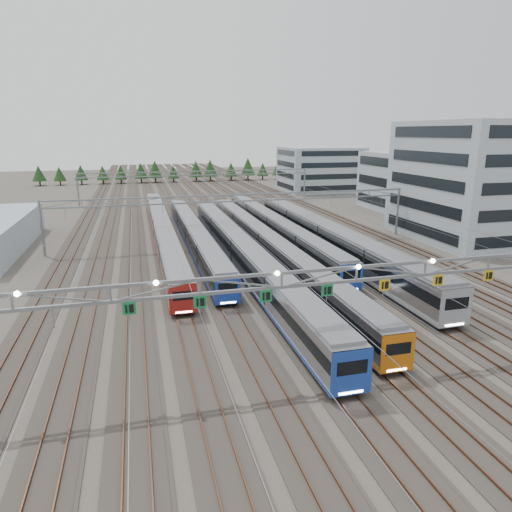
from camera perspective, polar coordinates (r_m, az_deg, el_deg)
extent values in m
plane|color=#47423A|center=(36.13, 11.78, -13.30)|extent=(400.00, 400.00, 0.00)
cube|color=#2D2823|center=(130.16, -8.09, 7.57)|extent=(54.00, 260.00, 0.08)
cube|color=brown|center=(129.74, -19.41, 6.89)|extent=(0.08, 260.00, 0.16)
cube|color=brown|center=(135.43, 2.76, 8.05)|extent=(0.08, 260.00, 0.16)
cube|color=brown|center=(130.07, -8.41, 7.61)|extent=(0.08, 260.00, 0.16)
cube|color=brown|center=(130.23, -7.78, 7.64)|extent=(0.08, 260.00, 0.16)
cube|color=black|center=(75.19, -11.61, 2.12)|extent=(2.20, 64.53, 0.33)
cube|color=#96989E|center=(74.85, -11.68, 3.32)|extent=(2.59, 65.85, 2.91)
cube|color=black|center=(74.78, -11.69, 3.59)|extent=(2.65, 65.52, 0.88)
cube|color=maroon|center=(75.10, -11.63, 2.41)|extent=(2.64, 65.52, 0.32)
cube|color=slate|center=(74.55, -11.74, 4.49)|extent=(2.33, 64.53, 0.23)
cube|color=maroon|center=(43.22, -9.08, -5.34)|extent=(2.61, 0.12, 2.91)
cube|color=black|center=(43.07, -9.09, -4.92)|extent=(1.94, 0.10, 0.88)
cube|color=white|center=(43.62, -9.00, -6.93)|extent=(1.55, 0.06, 0.14)
cube|color=black|center=(70.69, -7.73, 1.47)|extent=(2.19, 52.07, 0.33)
cube|color=#96989E|center=(70.33, -7.77, 2.74)|extent=(2.58, 53.13, 2.90)
cube|color=black|center=(70.26, -7.78, 3.01)|extent=(2.64, 52.87, 0.87)
cube|color=#1C3DA9|center=(70.60, -7.74, 1.77)|extent=(2.63, 52.87, 0.32)
cube|color=slate|center=(70.02, -7.82, 3.97)|extent=(2.32, 52.07, 0.23)
cube|color=#1C3DA9|center=(45.07, -3.55, -4.31)|extent=(2.60, 0.12, 2.90)
cube|color=black|center=(44.93, -3.55, -3.90)|extent=(1.93, 0.10, 0.87)
cube|color=white|center=(45.45, -3.50, -5.84)|extent=(1.55, 0.06, 0.14)
cube|color=black|center=(58.85, -1.76, -1.20)|extent=(2.41, 61.40, 0.36)
cube|color=#96989E|center=(58.37, -1.77, 0.47)|extent=(2.84, 62.65, 3.19)
cube|color=black|center=(58.28, -1.77, 0.83)|extent=(2.90, 62.34, 0.96)
cube|color=#1E3FA4|center=(58.73, -1.76, -0.80)|extent=(2.89, 62.34, 0.35)
cube|color=slate|center=(57.96, -1.78, 2.09)|extent=(2.55, 61.40, 0.25)
cube|color=#1E3FA4|center=(30.71, 11.86, -14.10)|extent=(2.86, 0.12, 3.19)
cube|color=black|center=(30.51, 11.93, -13.49)|extent=(2.13, 0.10, 0.96)
cube|color=white|center=(31.37, 11.77, -16.37)|extent=(1.70, 0.06, 0.15)
cube|color=black|center=(63.50, 1.43, 0.02)|extent=(2.22, 65.13, 0.34)
cube|color=#96989E|center=(63.09, 1.44, 1.45)|extent=(2.61, 66.46, 2.94)
cube|color=black|center=(63.00, 1.44, 1.76)|extent=(2.67, 66.12, 0.89)
cube|color=#C76611|center=(63.39, 1.43, 0.36)|extent=(2.66, 66.12, 0.33)
cube|color=slate|center=(62.73, 1.45, 2.84)|extent=(2.35, 65.13, 0.23)
cube|color=#C76611|center=(34.29, 17.30, -11.51)|extent=(2.63, 0.12, 2.94)
cube|color=black|center=(34.11, 17.37, -11.00)|extent=(1.96, 0.10, 0.89)
cube|color=white|center=(34.83, 17.18, -13.44)|extent=(1.57, 0.06, 0.14)
cube|color=black|center=(75.42, 2.30, 2.47)|extent=(2.27, 55.34, 0.34)
cube|color=#96989E|center=(75.07, 2.32, 3.71)|extent=(2.67, 56.47, 3.00)
cube|color=black|center=(75.00, 2.32, 3.97)|extent=(2.73, 56.18, 0.90)
cube|color=blue|center=(75.33, 2.31, 2.76)|extent=(2.72, 56.18, 0.33)
cube|color=slate|center=(74.77, 2.33, 4.90)|extent=(2.40, 55.34, 0.24)
cube|color=blue|center=(49.66, 11.83, -2.67)|extent=(2.69, 0.12, 3.00)
cube|color=black|center=(49.52, 11.87, -2.29)|extent=(2.00, 0.10, 0.90)
cube|color=white|center=(50.02, 11.78, -4.12)|extent=(1.60, 0.06, 0.14)
cube|color=black|center=(66.64, 8.84, 0.61)|extent=(2.66, 54.64, 0.40)
cube|color=#96989E|center=(66.18, 8.91, 2.24)|extent=(3.13, 55.76, 3.52)
cube|color=black|center=(66.09, 8.92, 2.60)|extent=(3.19, 55.48, 1.06)
cube|color=#92989F|center=(66.53, 8.86, 1.00)|extent=(3.18, 55.48, 0.39)
cube|color=slate|center=(65.79, 8.97, 3.83)|extent=(2.81, 54.64, 0.28)
cube|color=#92989F|center=(43.22, 23.72, -5.96)|extent=(3.15, 0.12, 3.52)
cube|color=black|center=(43.06, 23.80, -5.45)|extent=(2.35, 0.10, 1.06)
cube|color=white|center=(43.73, 23.55, -7.87)|extent=(1.88, 0.06, 0.17)
cube|color=slate|center=(33.16, 12.50, -1.36)|extent=(56.00, 0.22, 0.22)
cube|color=slate|center=(33.46, 12.40, -3.00)|extent=(56.00, 0.22, 0.22)
cube|color=#17733C|center=(30.08, -15.58, -6.33)|extent=(0.85, 0.06, 0.85)
cube|color=#17733C|center=(30.28, -7.01, -5.72)|extent=(0.85, 0.06, 0.85)
cube|color=#17733C|center=(31.13, 1.25, -5.01)|extent=(0.85, 0.06, 0.85)
cube|color=#17733C|center=(32.58, 8.91, -4.25)|extent=(0.85, 0.06, 0.85)
cube|color=gold|center=(34.57, 15.78, -3.51)|extent=(0.85, 0.06, 0.85)
cube|color=gold|center=(36.99, 21.82, -2.81)|extent=(0.85, 0.06, 0.85)
cube|color=gold|center=(39.78, 27.07, -2.19)|extent=(0.85, 0.06, 0.85)
cylinder|color=slate|center=(70.68, -25.20, 3.12)|extent=(0.36, 0.36, 8.00)
cylinder|color=slate|center=(81.57, 17.28, 5.33)|extent=(0.36, 0.36, 8.00)
cube|color=slate|center=(70.39, -2.43, 7.66)|extent=(56.00, 0.22, 0.22)
cube|color=slate|center=(70.53, -2.42, 6.85)|extent=(56.00, 0.22, 0.22)
cylinder|color=slate|center=(114.70, -21.39, 7.66)|extent=(0.36, 0.36, 8.00)
cylinder|color=slate|center=(121.72, 6.07, 8.99)|extent=(0.36, 0.36, 8.00)
cube|color=slate|center=(114.53, -7.33, 10.48)|extent=(56.00, 0.22, 0.22)
cube|color=slate|center=(114.62, -7.31, 9.98)|extent=(56.00, 0.22, 0.22)
cube|color=#99ACB6|center=(82.30, 25.49, 8.43)|extent=(18.00, 22.00, 18.80)
cube|color=#99ACB6|center=(109.64, 17.72, 8.93)|extent=(14.00, 16.00, 12.74)
cube|color=#99ACB6|center=(140.19, 8.03, 10.72)|extent=(22.00, 18.00, 12.74)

